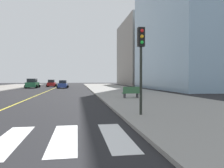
# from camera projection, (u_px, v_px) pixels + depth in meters

# --- Properties ---
(sidewalk_kerb_east) EXTENTS (10.00, 120.00, 0.15)m
(sidewalk_kerb_east) POSITION_uv_depth(u_px,v_px,m) (142.00, 96.00, 24.50)
(sidewalk_kerb_east) COLOR gray
(sidewalk_kerb_east) RESTS_ON ground
(lane_divider_paint) EXTENTS (0.16, 80.00, 0.01)m
(lane_divider_paint) POSITION_uv_depth(u_px,v_px,m) (52.00, 89.00, 42.32)
(lane_divider_paint) COLOR yellow
(lane_divider_paint) RESTS_ON ground
(parking_garage_concrete) EXTENTS (18.00, 24.00, 20.85)m
(parking_garage_concrete) POSITION_uv_depth(u_px,v_px,m) (150.00, 54.00, 72.17)
(parking_garage_concrete) COLOR gray
(parking_garage_concrete) RESTS_ON ground
(car_blue_nearest) EXTENTS (2.52, 3.95, 1.74)m
(car_blue_nearest) POSITION_uv_depth(u_px,v_px,m) (63.00, 84.00, 47.20)
(car_blue_nearest) COLOR #2D479E
(car_blue_nearest) RESTS_ON ground
(car_green_second) EXTENTS (2.98, 4.73, 2.10)m
(car_green_second) POSITION_uv_depth(u_px,v_px,m) (32.00, 84.00, 48.10)
(car_green_second) COLOR #236B42
(car_green_second) RESTS_ON ground
(car_red_third) EXTENTS (2.55, 4.08, 1.82)m
(car_red_third) POSITION_uv_depth(u_px,v_px,m) (52.00, 83.00, 56.42)
(car_red_third) COLOR red
(car_red_third) RESTS_ON ground
(traffic_light_near_corner) EXTENTS (0.36, 0.41, 4.61)m
(traffic_light_near_corner) POSITION_uv_depth(u_px,v_px,m) (141.00, 53.00, 11.43)
(traffic_light_near_corner) COLOR black
(traffic_light_near_corner) RESTS_ON sidewalk_kerb_east
(park_bench) EXTENTS (1.84, 0.70, 1.12)m
(park_bench) POSITION_uv_depth(u_px,v_px,m) (131.00, 92.00, 21.70)
(park_bench) COLOR #33603D
(park_bench) RESTS_ON sidewalk_kerb_east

